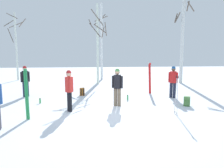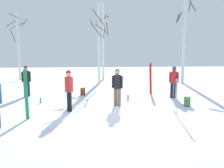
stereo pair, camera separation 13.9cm
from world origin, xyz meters
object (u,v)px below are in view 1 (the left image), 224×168
(water_bottle_1, at_px, (128,97))
(birch_tree_0, at_px, (16,44))
(person_3, at_px, (69,88))
(ski_pair_planted_1, at_px, (27,95))
(person_2, at_px, (25,79))
(backpack_1, at_px, (82,92))
(birch_tree_2, at_px, (102,41))
(person_4, at_px, (117,85))
(person_1, at_px, (173,80))
(birch_tree_1, at_px, (98,43))
(backpack_0, at_px, (187,101))
(water_bottle_0, at_px, (40,101))
(birch_tree_3, at_px, (183,34))
(ski_poles_0, at_px, (177,94))
(ski_pair_planted_0, at_px, (150,78))

(water_bottle_1, bearing_deg, birch_tree_0, 131.62)
(person_3, height_order, ski_pair_planted_1, ski_pair_planted_1)
(person_3, bearing_deg, ski_pair_planted_1, -145.09)
(person_2, relative_size, ski_pair_planted_1, 0.93)
(person_3, distance_m, ski_pair_planted_1, 1.74)
(person_3, distance_m, water_bottle_1, 3.50)
(backpack_1, distance_m, birch_tree_2, 8.46)
(person_4, bearing_deg, birch_tree_2, 90.48)
(person_1, xyz_separation_m, birch_tree_1, (-3.81, 5.78, 2.23))
(person_3, relative_size, backpack_0, 3.90)
(ski_pair_planted_1, xyz_separation_m, backpack_0, (6.68, 1.34, -0.70))
(ski_pair_planted_1, height_order, water_bottle_0, ski_pair_planted_1)
(water_bottle_0, height_order, birch_tree_2, birch_tree_2)
(backpack_1, distance_m, birch_tree_3, 9.78)
(birch_tree_2, bearing_deg, backpack_1, -101.80)
(ski_pair_planted_1, relative_size, birch_tree_1, 0.30)
(ski_poles_0, bearing_deg, birch_tree_1, 106.86)
(person_2, relative_size, person_4, 1.00)
(person_4, bearing_deg, ski_pair_planted_0, 51.05)
(person_2, xyz_separation_m, birch_tree_1, (4.20, 4.62, 2.23))
(person_2, relative_size, backpack_0, 3.90)
(birch_tree_3, bearing_deg, ski_pair_planted_0, -131.26)
(ski_pair_planted_0, bearing_deg, person_2, -178.40)
(person_4, xyz_separation_m, birch_tree_3, (6.17, 7.25, 2.92))
(ski_pair_planted_1, xyz_separation_m, birch_tree_0, (-4.12, 12.31, 2.28))
(person_3, xyz_separation_m, birch_tree_0, (-5.55, 11.32, 2.22))
(person_3, xyz_separation_m, backpack_0, (5.26, 0.34, -0.77))
(person_4, xyz_separation_m, water_bottle_1, (0.71, 1.22, -0.85))
(backpack_1, relative_size, birch_tree_0, 0.07)
(ski_pair_planted_1, bearing_deg, birch_tree_1, 71.91)
(water_bottle_0, height_order, birch_tree_1, birch_tree_1)
(ski_pair_planted_0, height_order, ski_pair_planted_1, ski_pair_planted_1)
(person_1, distance_m, water_bottle_1, 2.68)
(backpack_1, distance_m, water_bottle_1, 2.81)
(person_4, xyz_separation_m, backpack_0, (3.17, -0.36, -0.77))
(person_3, distance_m, backpack_0, 5.32)
(person_1, xyz_separation_m, birch_tree_0, (-10.87, 9.09, 2.22))
(person_3, distance_m, birch_tree_2, 11.50)
(person_3, bearing_deg, ski_pair_planted_0, 39.06)
(water_bottle_1, bearing_deg, ski_pair_planted_1, -145.33)
(ski_poles_0, distance_m, backpack_1, 5.80)
(ski_pair_planted_1, height_order, ski_poles_0, ski_pair_planted_1)
(ski_pair_planted_0, xyz_separation_m, ski_poles_0, (-0.20, -4.51, -0.09))
(backpack_0, height_order, birch_tree_1, birch_tree_1)
(ski_pair_planted_0, xyz_separation_m, birch_tree_2, (-2.42, 7.45, 2.61))
(ski_pair_planted_1, relative_size, birch_tree_3, 0.24)
(person_2, relative_size, birch_tree_2, 0.25)
(person_4, distance_m, birch_tree_0, 13.26)
(person_3, relative_size, water_bottle_0, 6.88)
(water_bottle_0, bearing_deg, birch_tree_1, 64.35)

